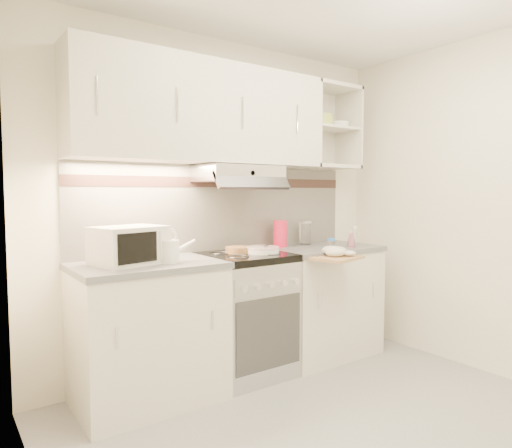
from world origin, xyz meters
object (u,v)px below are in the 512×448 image
at_px(pink_pitcher, 280,233).
at_px(cutting_board, 334,258).
at_px(watering_can, 170,250).
at_px(plate_stack, 262,250).
at_px(spray_bottle, 351,238).
at_px(microwave, 129,245).
at_px(electric_range, 245,314).
at_px(glass_jar, 305,233).

bearing_deg(pink_pitcher, cutting_board, -77.76).
distance_m(watering_can, plate_stack, 0.75).
bearing_deg(spray_bottle, microwave, -176.09).
bearing_deg(plate_stack, microwave, 176.43).
relative_size(microwave, pink_pitcher, 2.19).
distance_m(pink_pitcher, cutting_board, 0.56).
distance_m(microwave, pink_pitcher, 1.32).
height_order(watering_can, spray_bottle, watering_can).
bearing_deg(electric_range, plate_stack, -24.87).
bearing_deg(plate_stack, pink_pitcher, 32.70).
height_order(microwave, spray_bottle, microwave).
distance_m(glass_jar, cutting_board, 0.60).
bearing_deg(spray_bottle, glass_jar, 129.27).
distance_m(plate_stack, spray_bottle, 0.82).
bearing_deg(watering_can, pink_pitcher, 13.62).
relative_size(electric_range, pink_pitcher, 4.12).
bearing_deg(spray_bottle, electric_range, 179.04).
bearing_deg(electric_range, watering_can, -172.73).
relative_size(plate_stack, spray_bottle, 1.32).
height_order(glass_jar, cutting_board, glass_jar).
bearing_deg(plate_stack, spray_bottle, -8.45).
height_order(microwave, glass_jar, microwave).
distance_m(plate_stack, cutting_board, 0.52).
relative_size(glass_jar, spray_bottle, 1.08).
relative_size(microwave, watering_can, 1.83).
distance_m(electric_range, glass_jar, 0.93).
bearing_deg(glass_jar, spray_bottle, -60.43).
xyz_separation_m(watering_can, pink_pitcher, (1.08, 0.24, 0.03)).
xyz_separation_m(pink_pitcher, spray_bottle, (0.47, -0.34, -0.04)).
xyz_separation_m(plate_stack, glass_jar, (0.61, 0.22, 0.08)).
distance_m(electric_range, plate_stack, 0.49).
height_order(plate_stack, spray_bottle, spray_bottle).
xyz_separation_m(plate_stack, spray_bottle, (0.81, -0.12, 0.05)).
height_order(electric_range, cutting_board, electric_range).
height_order(spray_bottle, cutting_board, spray_bottle).
bearing_deg(pink_pitcher, spray_bottle, -30.82).
bearing_deg(cutting_board, spray_bottle, 12.66).
height_order(electric_range, spray_bottle, spray_bottle).
height_order(plate_stack, pink_pitcher, pink_pitcher).
bearing_deg(cutting_board, pink_pitcher, 83.22).
bearing_deg(watering_can, spray_bottle, -2.50).
relative_size(microwave, glass_jar, 2.38).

